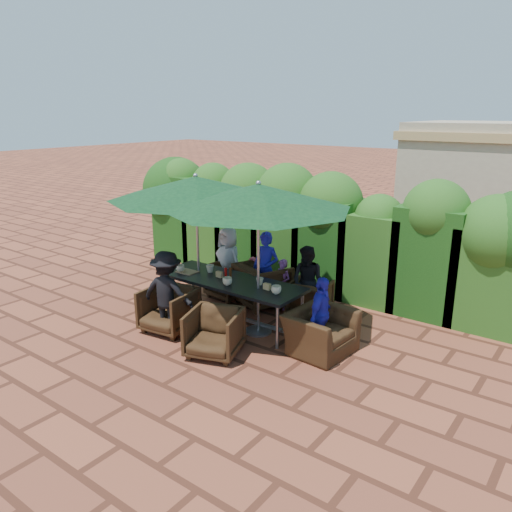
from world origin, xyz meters
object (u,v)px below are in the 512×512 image
Objects in this scene: umbrella_right at (258,197)px; chair_end_right at (321,325)px; umbrella_left at (196,188)px; chair_far_left at (230,279)px; chair_far_mid at (263,282)px; dining_table at (230,284)px; chair_far_right at (310,296)px; chair_near_right at (214,331)px; chair_near_left at (168,308)px.

umbrella_right reaches higher than chair_end_right.
chair_far_left is (-0.01, 0.85, -1.84)m from umbrella_left.
chair_far_mid is at bearing -166.68° from chair_far_left.
chair_far_mid is at bearing 90.45° from dining_table.
umbrella_left is 3.40× the size of chair_far_mid.
chair_end_right is (1.14, 0.00, -1.79)m from umbrella_right.
dining_table is at bearing 37.98° from chair_far_right.
chair_near_right is (1.32, -1.10, -1.84)m from umbrella_left.
chair_end_right is at bearing 117.06° from chair_far_right.
umbrella_left is (-0.74, 0.04, 1.54)m from dining_table.
umbrella_right is (0.63, -0.05, 1.54)m from dining_table.
chair_near_left is at bearing 150.55° from chair_near_right.
chair_near_right is at bearing 132.35° from chair_far_left.
chair_end_right is at bearing 172.74° from chair_far_mid.
chair_far_right is at bearing -152.19° from chair_far_mid.
chair_far_mid is 1.26× the size of chair_far_right.
chair_far_mid is 1.91m from chair_near_left.
chair_far_right is (0.94, 1.05, -0.33)m from dining_table.
chair_far_left is at bearing 73.93° from chair_end_right.
umbrella_left is 2.52m from chair_near_right.
chair_far_mid is (-0.64, 1.01, -1.78)m from umbrella_right.
umbrella_left is 1.02× the size of umbrella_right.
chair_far_mid is at bearing 65.34° from chair_near_left.
umbrella_left reaches higher than chair_far_mid.
chair_end_right reaches higher than chair_far_right.
chair_end_right is at bearing 11.90° from chair_near_left.
dining_table is at bearing -2.82° from umbrella_left.
chair_far_left is 0.94× the size of chair_near_left.
chair_near_right is at bearing -92.92° from umbrella_right.
umbrella_right is 3.67× the size of chair_near_left.
umbrella_left is 1.37m from umbrella_right.
chair_end_right is (2.51, -0.09, -1.80)m from umbrella_left.
chair_far_right is at bearing 48.15° from dining_table.
chair_far_right is (0.95, 0.09, -0.09)m from chair_far_mid.
chair_far_mid is (0.74, 0.07, 0.06)m from chair_far_left.
chair_far_mid reaches higher than chair_near_right.
umbrella_right reaches higher than chair_near_right.
umbrella_left reaches higher than chair_far_left.
chair_far_left is 0.85× the size of chair_far_mid.
umbrella_left is at bearing 98.61° from chair_far_left.
chair_near_right reaches higher than dining_table.
chair_end_right is at bearing -1.57° from dining_table.
umbrella_left reaches higher than dining_table.
chair_far_left is at bearing 145.66° from umbrella_right.
chair_far_mid reaches higher than chair_far_left.
umbrella_left is 2.03m from chair_far_left.
chair_far_mid is (0.73, 0.92, -1.78)m from umbrella_left.
chair_near_right reaches higher than chair_far_left.
chair_far_right is at bearing -166.38° from chair_far_left.
chair_far_mid is at bearing 64.92° from chair_end_right.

